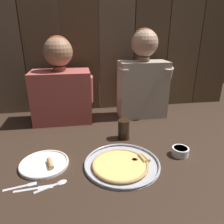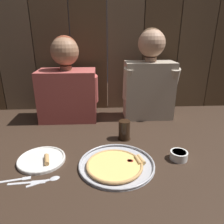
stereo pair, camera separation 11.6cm
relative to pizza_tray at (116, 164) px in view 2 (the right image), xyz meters
name	(u,v)px [view 2 (the right image)]	position (x,y,z in m)	size (l,w,h in m)	color
ground_plane	(112,150)	(-0.01, 0.15, -0.01)	(3.20, 3.20, 0.00)	#332319
pizza_tray	(116,164)	(0.00, 0.00, 0.00)	(0.36, 0.36, 0.03)	#B2B2B7
dinner_plate	(42,159)	(-0.36, 0.06, 0.00)	(0.23, 0.23, 0.03)	white
drinking_glass	(124,130)	(0.07, 0.27, 0.05)	(0.08, 0.08, 0.12)	black
dipping_bowl	(179,155)	(0.31, 0.04, 0.01)	(0.09, 0.09, 0.04)	white
table_fork	(17,180)	(-0.43, -0.08, -0.01)	(0.13, 0.04, 0.01)	silver
table_knife	(27,183)	(-0.38, -0.10, -0.01)	(0.16, 0.03, 0.01)	silver
table_spoon	(49,179)	(-0.29, -0.08, -0.01)	(0.13, 0.08, 0.01)	silver
diner_left	(67,84)	(-0.30, 0.61, 0.25)	(0.43, 0.24, 0.58)	#AD4C47
diner_right	(149,77)	(0.28, 0.61, 0.29)	(0.38, 0.21, 0.62)	#B2A38E
wooden_backdrop_wall	(107,29)	(-0.01, 0.84, 0.61)	(2.19, 0.03, 1.23)	#4D3924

